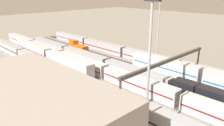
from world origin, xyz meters
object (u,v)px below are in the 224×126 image
at_px(train_on_track_6, 73,78).
at_px(maintenance_shed, 26,110).
at_px(train_on_track_0, 149,59).
at_px(light_mast_1, 150,50).
at_px(train_on_track_1, 202,77).
at_px(train_on_track_4, 102,70).
at_px(train_on_track_5, 49,56).
at_px(train_on_track_2, 78,48).
at_px(light_mast_0, 159,16).
at_px(signal_gantry, 168,63).
at_px(train_on_track_3, 103,63).

distance_m(train_on_track_6, maintenance_shed, 22.31).
height_order(train_on_track_0, light_mast_1, light_mast_1).
bearing_deg(maintenance_shed, train_on_track_1, -105.90).
height_order(train_on_track_4, light_mast_1, light_mast_1).
relative_size(train_on_track_4, train_on_track_5, 2.94).
bearing_deg(train_on_track_4, train_on_track_0, -97.83).
relative_size(train_on_track_2, light_mast_0, 0.38).
distance_m(train_on_track_2, signal_gantry, 46.09).
bearing_deg(train_on_track_0, train_on_track_2, 19.14).
bearing_deg(train_on_track_0, train_on_track_1, 166.94).
relative_size(train_on_track_1, train_on_track_6, 0.41).
bearing_deg(light_mast_1, train_on_track_3, -29.61).
bearing_deg(train_on_track_6, signal_gantry, -142.89).
distance_m(light_mast_0, maintenance_shed, 52.85).
height_order(train_on_track_2, light_mast_0, light_mast_0).
bearing_deg(light_mast_1, train_on_track_4, -26.01).
height_order(train_on_track_2, train_on_track_0, train_on_track_2).
bearing_deg(train_on_track_3, train_on_track_4, 135.00).
relative_size(train_on_track_2, light_mast_1, 0.40).
bearing_deg(train_on_track_3, maintenance_shed, 116.92).
bearing_deg(train_on_track_4, train_on_track_3, -45.00).
bearing_deg(train_on_track_5, train_on_track_4, -167.48).
xyz_separation_m(train_on_track_2, signal_gantry, (-45.49, 5.00, 5.50)).
xyz_separation_m(train_on_track_4, train_on_track_6, (0.40, 10.00, 0.00)).
bearing_deg(signal_gantry, train_on_track_6, 37.11).
distance_m(train_on_track_5, light_mast_0, 40.82).
bearing_deg(light_mast_0, train_on_track_5, 45.97).
bearing_deg(maintenance_shed, train_on_track_5, -34.14).
relative_size(light_mast_0, signal_gantry, 0.74).
bearing_deg(maintenance_shed, signal_gantry, -102.64).
distance_m(train_on_track_3, train_on_track_5, 20.18).
bearing_deg(train_on_track_5, train_on_track_6, 167.27).
xyz_separation_m(train_on_track_2, maintenance_shed, (-38.00, 38.37, 2.73)).
distance_m(train_on_track_0, light_mast_1, 43.25).
distance_m(train_on_track_4, train_on_track_0, 20.19).
relative_size(train_on_track_3, train_on_track_0, 0.76).
bearing_deg(signal_gantry, light_mast_0, -48.89).
relative_size(train_on_track_0, light_mast_0, 4.61).
bearing_deg(train_on_track_1, train_on_track_5, 23.13).
bearing_deg(train_on_track_4, train_on_track_1, -148.31).
distance_m(train_on_track_3, light_mast_0, 24.59).
xyz_separation_m(train_on_track_1, signal_gantry, (4.87, 10.00, 5.05)).
bearing_deg(train_on_track_4, light_mast_1, 153.99).
height_order(train_on_track_1, train_on_track_3, train_on_track_1).
bearing_deg(train_on_track_1, train_on_track_4, 31.69).
bearing_deg(signal_gantry, maintenance_shed, 77.36).
relative_size(train_on_track_1, light_mast_0, 1.82).
relative_size(train_on_track_4, train_on_track_3, 1.53).
bearing_deg(train_on_track_1, train_on_track_6, 45.35).
relative_size(train_on_track_2, signal_gantry, 0.29).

